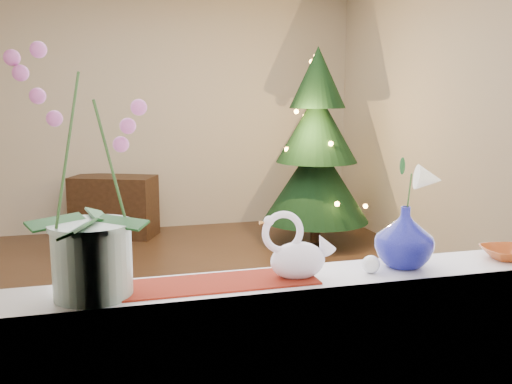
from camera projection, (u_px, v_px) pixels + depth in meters
ground at (203, 298)px, 4.36m from camera, size 5.00×5.00×0.00m
wall_back at (163, 112)px, 6.52m from camera, size 4.50×0.10×2.70m
wall_front at (338, 154)px, 1.76m from camera, size 4.50×0.10×2.70m
wall_right at (468, 118)px, 4.73m from camera, size 0.10×5.00×2.70m
windowsill at (320, 280)px, 1.96m from camera, size 2.20×0.26×0.04m
window_frame at (337, 38)px, 1.73m from camera, size 2.22×0.06×1.60m
runner at (211, 283)px, 1.86m from camera, size 0.70×0.20×0.01m
orchid_pot at (88, 174)px, 1.69m from camera, size 0.33×0.33×0.76m
swan at (298, 246)px, 1.91m from camera, size 0.28×0.19×0.22m
blue_vase at (405, 232)px, 2.03m from camera, size 0.26×0.26×0.25m
lily at (407, 171)px, 2.00m from camera, size 0.14×0.08×0.19m
paperweight at (371, 264)px, 1.97m from camera, size 0.08×0.08×0.06m
amber_dish at (506, 254)px, 2.15m from camera, size 0.17×0.17×0.04m
xmas_tree at (317, 147)px, 5.88m from camera, size 1.21×1.21×2.02m
side_table at (114, 206)px, 6.25m from camera, size 0.99×0.76×0.66m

